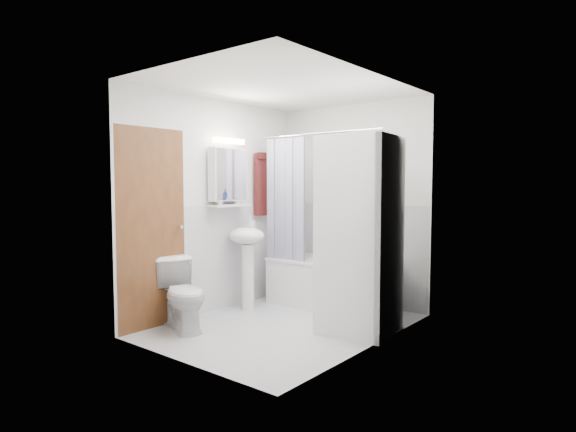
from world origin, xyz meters
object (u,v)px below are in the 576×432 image
Objects in this scene: sink at (247,248)px; toilet at (182,295)px; washer_dryer at (360,235)px; bathtub at (330,281)px.

toilet is at bearing -87.99° from sink.
washer_dryer is at bearing 3.39° from sink.
toilet is (0.03, -0.97, -0.36)m from sink.
toilet is at bearing -150.55° from washer_dryer.
bathtub is 0.76× the size of washer_dryer.
sink is at bearing 19.48° from toilet.
washer_dryer is 2.70× the size of toilet.
bathtub is at bearing -4.47° from toilet.
sink is 1.48× the size of toilet.
sink is at bearing -135.75° from bathtub.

